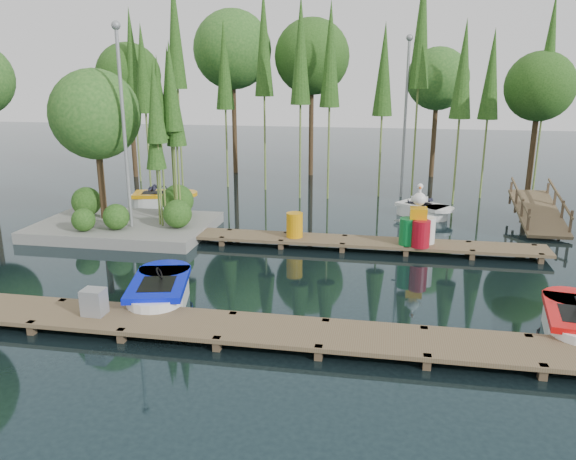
% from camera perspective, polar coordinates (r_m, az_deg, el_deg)
% --- Properties ---
extents(ground_plane, '(90.00, 90.00, 0.00)m').
position_cam_1_polar(ground_plane, '(16.72, -2.00, -4.01)').
color(ground_plane, '#192A2F').
extents(near_dock, '(18.00, 1.50, 0.50)m').
position_cam_1_polar(near_dock, '(12.60, -6.39, -9.79)').
color(near_dock, brown).
rests_on(near_dock, ground).
extents(far_dock, '(15.00, 1.20, 0.50)m').
position_cam_1_polar(far_dock, '(18.82, 2.58, -1.00)').
color(far_dock, brown).
rests_on(far_dock, ground).
extents(island, '(6.20, 4.20, 6.75)m').
position_cam_1_polar(island, '(21.16, -17.21, 8.37)').
color(island, gray).
rests_on(island, ground).
extents(tree_screen, '(34.42, 18.53, 10.31)m').
position_cam_1_polar(tree_screen, '(26.53, -1.57, 16.75)').
color(tree_screen, '#422F1C').
rests_on(tree_screen, ground).
extents(lamp_island, '(0.30, 0.30, 7.25)m').
position_cam_1_polar(lamp_island, '(20.00, -16.42, 11.15)').
color(lamp_island, gray).
rests_on(lamp_island, ground).
extents(lamp_rear, '(0.30, 0.30, 7.25)m').
position_cam_1_polar(lamp_rear, '(26.41, 11.89, 12.41)').
color(lamp_rear, gray).
rests_on(lamp_rear, ground).
extents(ramp, '(1.50, 3.94, 1.49)m').
position_cam_1_polar(ramp, '(23.14, 24.07, 1.73)').
color(ramp, brown).
rests_on(ramp, ground).
extents(boat_blue, '(2.00, 3.21, 1.00)m').
position_cam_1_polar(boat_blue, '(14.60, -12.88, -6.20)').
color(boat_blue, white).
rests_on(boat_blue, ground).
extents(boat_red, '(1.64, 2.93, 0.93)m').
position_cam_1_polar(boat_red, '(14.17, 27.14, -8.39)').
color(boat_red, white).
rests_on(boat_red, ground).
extents(boat_yellow_far, '(3.13, 1.97, 1.45)m').
position_cam_1_polar(boat_yellow_far, '(25.10, -12.71, 3.07)').
color(boat_yellow_far, white).
rests_on(boat_yellow_far, ground).
extents(boat_white_far, '(2.64, 2.34, 1.16)m').
position_cam_1_polar(boat_white_far, '(23.33, 13.55, 1.95)').
color(boat_white_far, white).
rests_on(boat_white_far, ground).
extents(utility_cabinet, '(0.50, 0.42, 0.61)m').
position_cam_1_polar(utility_cabinet, '(13.61, -19.10, -6.91)').
color(utility_cabinet, gray).
rests_on(utility_cabinet, near_dock).
extents(yellow_barrel, '(0.55, 0.55, 0.83)m').
position_cam_1_polar(yellow_barrel, '(18.78, 0.67, 0.52)').
color(yellow_barrel, orange).
rests_on(yellow_barrel, far_dock).
extents(drum_cluster, '(1.15, 1.05, 1.98)m').
position_cam_1_polar(drum_cluster, '(18.37, 13.12, 0.30)').
color(drum_cluster, '#0B6A2A').
rests_on(drum_cluster, far_dock).
extents(seagull_post, '(0.52, 0.28, 0.83)m').
position_cam_1_polar(seagull_post, '(18.50, 11.51, 0.44)').
color(seagull_post, gray).
rests_on(seagull_post, far_dock).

